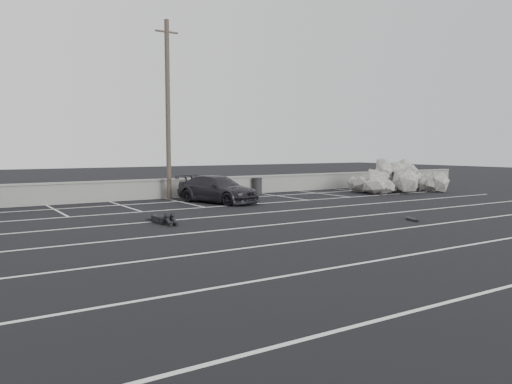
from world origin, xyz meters
TOP-DOWN VIEW (x-y plane):
  - ground at (0.00, 0.00)m, footprint 120.00×120.00m
  - seawall at (0.00, 14.00)m, footprint 50.00×0.45m
  - stall_lines at (-0.08, 4.41)m, footprint 36.00×20.05m
  - car_right at (2.47, 10.55)m, footprint 3.22×4.98m
  - utility_pole at (0.98, 13.20)m, footprint 1.24×0.25m
  - trash_bin at (6.76, 13.60)m, footprint 0.64×0.64m
  - riprap_pile at (14.75, 10.09)m, footprint 6.06×4.52m
  - person at (-2.49, 5.71)m, footprint 1.04×2.33m
  - skateboard at (5.65, 1.06)m, footprint 0.40×0.71m

SIDE VIEW (x-z plane):
  - ground at x=0.00m, z-range 0.00..0.00m
  - stall_lines at x=-0.08m, z-range 0.00..0.01m
  - skateboard at x=5.65m, z-range 0.02..0.11m
  - person at x=-2.49m, z-range 0.00..0.45m
  - trash_bin at x=6.76m, z-range 0.01..0.95m
  - seawall at x=0.00m, z-range 0.02..1.08m
  - riprap_pile at x=14.75m, z-range -0.13..1.32m
  - car_right at x=2.47m, z-range 0.00..1.34m
  - utility_pole at x=0.98m, z-range 0.06..9.36m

